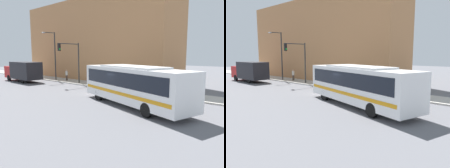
{
  "view_description": "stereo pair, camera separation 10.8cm",
  "coord_description": "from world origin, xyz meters",
  "views": [
    {
      "loc": [
        -13.45,
        -10.44,
        4.0
      ],
      "look_at": [
        0.92,
        2.33,
        1.34
      ],
      "focal_mm": 35.0,
      "sensor_mm": 36.0,
      "label": 1
    },
    {
      "loc": [
        -13.37,
        -10.52,
        4.0
      ],
      "look_at": [
        0.92,
        2.33,
        1.34
      ],
      "focal_mm": 35.0,
      "sensor_mm": 36.0,
      "label": 2
    }
  ],
  "objects": [
    {
      "name": "ground_plane",
      "position": [
        0.0,
        0.0,
        0.0
      ],
      "size": [
        120.0,
        120.0,
        0.0
      ],
      "primitive_type": "plane",
      "color": "slate"
    },
    {
      "name": "sidewalk",
      "position": [
        6.04,
        20.0,
        0.07
      ],
      "size": [
        3.08,
        70.0,
        0.13
      ],
      "color": "#B7B2A8",
      "rests_on": "ground_plane"
    },
    {
      "name": "building_facade",
      "position": [
        10.58,
        14.8,
        5.99
      ],
      "size": [
        6.0,
        27.6,
        11.98
      ],
      "color": "#B27A4C",
      "rests_on": "ground_plane"
    },
    {
      "name": "city_bus",
      "position": [
        -0.08,
        -0.67,
        1.79
      ],
      "size": [
        5.35,
        10.89,
        3.1
      ],
      "rotation": [
        0.0,
        0.0,
        -0.28
      ],
      "color": "white",
      "rests_on": "ground_plane"
    },
    {
      "name": "delivery_truck",
      "position": [
        1.55,
        20.06,
        1.57
      ],
      "size": [
        2.38,
        7.09,
        2.86
      ],
      "color": "black",
      "rests_on": "ground_plane"
    },
    {
      "name": "fire_hydrant",
      "position": [
        5.1,
        3.03,
        0.48
      ],
      "size": [
        0.2,
        0.27,
        0.7
      ],
      "color": "#999999",
      "rests_on": "sidewalk"
    },
    {
      "name": "traffic_light_pole",
      "position": [
        4.13,
        12.07,
        3.75
      ],
      "size": [
        3.28,
        0.35,
        5.26
      ],
      "color": "#2D2D2D",
      "rests_on": "sidewalk"
    },
    {
      "name": "parking_meter",
      "position": [
        5.1,
        9.51,
        0.97
      ],
      "size": [
        0.14,
        0.14,
        1.22
      ],
      "color": "#2D2D2D",
      "rests_on": "sidewalk"
    },
    {
      "name": "street_lamp",
      "position": [
        5.08,
        17.58,
        4.26
      ],
      "size": [
        2.17,
        0.28,
        6.99
      ],
      "color": "#2D2D2D",
      "rests_on": "sidewalk"
    },
    {
      "name": "pedestrian_near_corner",
      "position": [
        5.95,
        15.71,
        0.93
      ],
      "size": [
        0.34,
        0.34,
        1.57
      ],
      "color": "#47382D",
      "rests_on": "sidewalk"
    },
    {
      "name": "pedestrian_mid_block",
      "position": [
        6.57,
        9.73,
        1.04
      ],
      "size": [
        0.34,
        0.34,
        1.77
      ],
      "color": "#47382D",
      "rests_on": "sidewalk"
    }
  ]
}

